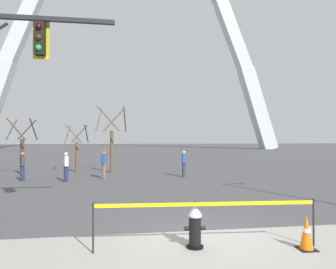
{
  "coord_description": "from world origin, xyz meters",
  "views": [
    {
      "loc": [
        -1.92,
        -7.25,
        2.35
      ],
      "look_at": [
        -0.12,
        5.0,
        2.5
      ],
      "focal_mm": 32.47,
      "sensor_mm": 36.0,
      "label": 1
    }
  ],
  "objects": [
    {
      "name": "ground_plane",
      "position": [
        0.0,
        0.0,
        0.0
      ],
      "size": [
        240.0,
        240.0,
        0.0
      ],
      "primitive_type": "plane",
      "color": "#474749"
    },
    {
      "name": "fire_hydrant",
      "position": [
        -0.4,
        -0.89,
        0.47
      ],
      "size": [
        0.46,
        0.48,
        0.99
      ],
      "color": "black",
      "rests_on": "ground"
    },
    {
      "name": "caution_tape_barrier",
      "position": [
        -0.19,
        -1.05,
        0.7
      ],
      "size": [
        4.72,
        0.33,
        1.05
      ],
      "color": "#232326",
      "rests_on": "ground"
    },
    {
      "name": "traffic_cone_by_hydrant",
      "position": [
        1.89,
        -1.34,
        0.36
      ],
      "size": [
        0.36,
        0.36,
        0.73
      ],
      "color": "black",
      "rests_on": "ground"
    },
    {
      "name": "monument_arch",
      "position": [
        0.0,
        54.85,
        23.2
      ],
      "size": [
        61.68,
        2.88,
        52.56
      ],
      "color": "silver",
      "rests_on": "ground"
    },
    {
      "name": "tree_far_left",
      "position": [
        -8.43,
        13.6,
        1.61
      ],
      "size": [
        1.68,
        1.69,
        3.62
      ],
      "color": "#473323",
      "rests_on": "ground"
    },
    {
      "name": "tree_left_mid",
      "position": [
        -5.12,
        14.54,
        1.46
      ],
      "size": [
        1.54,
        1.55,
        3.3
      ],
      "color": "brown",
      "rests_on": "ground"
    },
    {
      "name": "tree_center_left",
      "position": [
        -2.73,
        13.95,
        2.0
      ],
      "size": [
        2.07,
        2.08,
        4.5
      ],
      "color": "brown",
      "rests_on": "ground"
    },
    {
      "name": "pedestrian_walking_left",
      "position": [
        -7.4,
        10.36,
        0.82
      ],
      "size": [
        0.34,
        0.39,
        1.59
      ],
      "color": "#232847",
      "rests_on": "ground"
    },
    {
      "name": "pedestrian_standing_center",
      "position": [
        1.71,
        10.84,
        0.82
      ],
      "size": [
        0.22,
        0.34,
        1.59
      ],
      "color": "#38383D",
      "rests_on": "ground"
    },
    {
      "name": "pedestrian_walking_right",
      "position": [
        -3.05,
        10.76,
        0.82
      ],
      "size": [
        0.34,
        0.39,
        1.59
      ],
      "color": "brown",
      "rests_on": "ground"
    },
    {
      "name": "pedestrian_near_trees",
      "position": [
        -4.99,
        9.76,
        0.82
      ],
      "size": [
        0.31,
        0.39,
        1.59
      ],
      "color": "#232847",
      "rests_on": "ground"
    }
  ]
}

